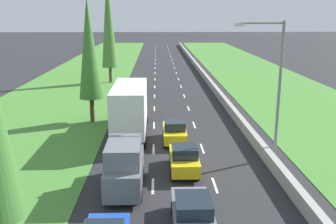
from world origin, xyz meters
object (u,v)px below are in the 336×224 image
object	(u,v)px
yellow_hatchback_centre_lane	(184,159)
white_box_truck_left_lane	(131,108)
poplar_tree_third	(108,21)
poplar_tree_second	(89,49)
grey_van_left_lane	(125,166)
yellow_hatchback_centre_lane_fourth	(174,131)
street_light_mast	(275,81)
orange_sedan_left_lane	(137,99)
grey_sedan_centre_lane	(193,214)
blue_hatchback_left_lane	(139,87)

from	to	relation	value
yellow_hatchback_centre_lane	white_box_truck_left_lane	distance (m)	8.36
yellow_hatchback_centre_lane	poplar_tree_third	distance (m)	33.39
poplar_tree_third	poplar_tree_second	bearing A→B (deg)	-87.93
grey_van_left_lane	yellow_hatchback_centre_lane_fourth	distance (m)	8.50
yellow_hatchback_centre_lane_fourth	street_light_mast	size ratio (longest dim) A/B	0.43
poplar_tree_second	grey_van_left_lane	bearing A→B (deg)	-73.69
poplar_tree_third	orange_sedan_left_lane	bearing A→B (deg)	-73.31
grey_van_left_lane	poplar_tree_third	distance (m)	34.88
grey_sedan_centre_lane	poplar_tree_third	bearing A→B (deg)	101.95
grey_sedan_centre_lane	yellow_hatchback_centre_lane	distance (m)	6.57
grey_sedan_centre_lane	yellow_hatchback_centre_lane_fourth	distance (m)	12.10
yellow_hatchback_centre_lane	poplar_tree_second	distance (m)	14.64
grey_sedan_centre_lane	orange_sedan_left_lane	size ratio (longest dim) A/B	1.00
grey_van_left_lane	street_light_mast	world-z (taller)	street_light_mast
grey_van_left_lane	white_box_truck_left_lane	distance (m)	9.78
poplar_tree_third	street_light_mast	distance (m)	32.71
white_box_truck_left_lane	poplar_tree_second	bearing A→B (deg)	133.39
grey_van_left_lane	white_box_truck_left_lane	xyz separation A→B (m)	(-0.29, 9.74, 0.78)
white_box_truck_left_lane	street_light_mast	size ratio (longest dim) A/B	1.04
orange_sedan_left_lane	poplar_tree_third	distance (m)	17.18
blue_hatchback_left_lane	yellow_hatchback_centre_lane_fourth	bearing A→B (deg)	-79.10
yellow_hatchback_centre_lane	poplar_tree_third	world-z (taller)	poplar_tree_third
grey_sedan_centre_lane	street_light_mast	bearing A→B (deg)	55.36
blue_hatchback_left_lane	white_box_truck_left_lane	bearing A→B (deg)	-89.61
yellow_hatchback_centre_lane_fourth	poplar_tree_third	xyz separation A→B (m)	(-7.81, 25.93, 7.67)
blue_hatchback_left_lane	street_light_mast	xyz separation A→B (m)	(9.71, -21.56, 4.40)
yellow_hatchback_centre_lane	blue_hatchback_left_lane	bearing A→B (deg)	99.17
yellow_hatchback_centre_lane	street_light_mast	size ratio (longest dim) A/B	0.43
orange_sedan_left_lane	street_light_mast	size ratio (longest dim) A/B	0.50
blue_hatchback_left_lane	poplar_tree_third	world-z (taller)	poplar_tree_third
orange_sedan_left_lane	yellow_hatchback_centre_lane	bearing A→B (deg)	-77.45
white_box_truck_left_lane	street_light_mast	xyz separation A→B (m)	(9.60, -5.29, 3.05)
yellow_hatchback_centre_lane	yellow_hatchback_centre_lane_fourth	world-z (taller)	same
street_light_mast	grey_van_left_lane	bearing A→B (deg)	-154.43
yellow_hatchback_centre_lane	yellow_hatchback_centre_lane_fourth	size ratio (longest dim) A/B	1.00
grey_van_left_lane	blue_hatchback_left_lane	size ratio (longest dim) A/B	1.26
grey_sedan_centre_lane	poplar_tree_third	distance (m)	39.63
orange_sedan_left_lane	street_light_mast	distance (m)	18.08
white_box_truck_left_lane	blue_hatchback_left_lane	bearing A→B (deg)	90.39
street_light_mast	white_box_truck_left_lane	bearing A→B (deg)	151.15
yellow_hatchback_centre_lane	street_light_mast	world-z (taller)	street_light_mast
poplar_tree_second	blue_hatchback_left_lane	bearing A→B (deg)	73.79
poplar_tree_second	orange_sedan_left_lane	bearing A→B (deg)	55.97
grey_sedan_centre_lane	white_box_truck_left_lane	bearing A→B (deg)	104.54
grey_van_left_lane	orange_sedan_left_lane	size ratio (longest dim) A/B	1.09
white_box_truck_left_lane	poplar_tree_second	xyz separation A→B (m)	(-3.70, 3.92, 4.31)
yellow_hatchback_centre_lane	orange_sedan_left_lane	xyz separation A→B (m)	(-3.73, 16.75, -0.02)
grey_sedan_centre_lane	white_box_truck_left_lane	size ratio (longest dim) A/B	0.48
yellow_hatchback_centre_lane	white_box_truck_left_lane	size ratio (longest dim) A/B	0.41
blue_hatchback_left_lane	street_light_mast	bearing A→B (deg)	-65.76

